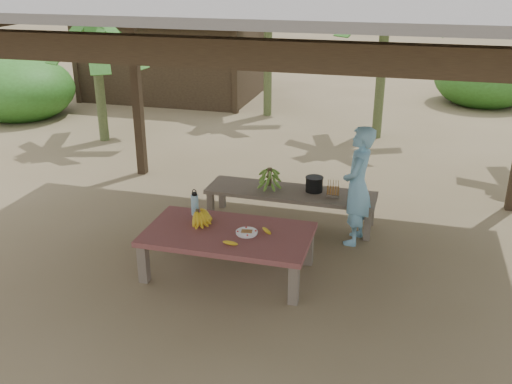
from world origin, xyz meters
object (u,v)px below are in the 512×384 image
(work_table, at_px, (228,237))
(water_flask, at_px, (195,204))
(plate, at_px, (247,233))
(cooking_pot, at_px, (314,184))
(bench, at_px, (291,195))
(ripe_banana_bunch, at_px, (198,216))
(woman, at_px, (357,186))

(work_table, xyz_separation_m, water_flask, (-0.51, 0.33, 0.20))
(plate, height_order, cooking_pot, cooking_pot)
(bench, xyz_separation_m, ripe_banana_bunch, (-0.78, -1.34, 0.20))
(ripe_banana_bunch, bearing_deg, cooking_pot, 52.85)
(plate, relative_size, cooking_pot, 1.07)
(plate, distance_m, water_flask, 0.80)
(woman, bearing_deg, bench, -102.78)
(bench, distance_m, water_flask, 1.46)
(ripe_banana_bunch, distance_m, woman, 1.95)
(water_flask, xyz_separation_m, woman, (1.77, 0.80, 0.10))
(ripe_banana_bunch, bearing_deg, work_table, -16.89)
(work_table, bearing_deg, woman, 41.85)
(work_table, xyz_separation_m, woman, (1.26, 1.13, 0.30))
(ripe_banana_bunch, height_order, cooking_pot, ripe_banana_bunch)
(water_flask, bearing_deg, plate, -24.96)
(bench, height_order, plate, plate)
(bench, height_order, woman, woman)
(work_table, xyz_separation_m, cooking_pot, (0.68, 1.53, 0.11))
(cooking_pot, relative_size, woman, 0.15)
(cooking_pot, bearing_deg, woman, -34.39)
(work_table, relative_size, water_flask, 5.72)
(ripe_banana_bunch, relative_size, plate, 1.27)
(woman, bearing_deg, ripe_banana_bunch, -50.83)
(work_table, distance_m, water_flask, 0.64)
(ripe_banana_bunch, bearing_deg, water_flask, 117.67)
(ripe_banana_bunch, relative_size, water_flask, 0.96)
(cooking_pot, bearing_deg, bench, -165.93)
(woman, bearing_deg, work_table, -40.42)
(ripe_banana_bunch, bearing_deg, bench, 59.84)
(water_flask, bearing_deg, woman, 24.36)
(plate, xyz_separation_m, woman, (1.05, 1.13, 0.22))
(plate, bearing_deg, cooking_pot, 73.04)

